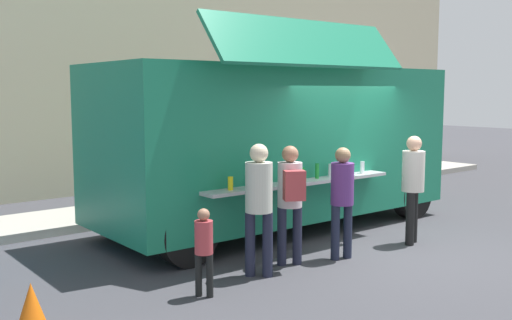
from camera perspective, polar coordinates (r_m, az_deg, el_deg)
The scene contains 9 objects.
ground_plane at distance 9.47m, azimuth 13.15°, elevation -8.27°, with size 60.00×60.00×0.00m, color #38383D.
food_truck_main at distance 10.36m, azimuth 2.07°, elevation 1.88°, with size 6.48×3.13×3.49m.
traffic_cone_orange at distance 6.36m, azimuth -20.92°, elevation -13.41°, with size 0.36×0.36×0.55m, color orange.
trash_bin at distance 14.63m, azimuth 6.47°, elevation -1.15°, with size 0.60×0.60×0.87m, color #2C5E39.
customer_front_ordering at distance 8.51m, azimuth 8.35°, elevation -3.16°, with size 0.33×0.33×1.62m.
customer_mid_with_backpack at distance 8.10m, azimuth 3.36°, elevation -3.20°, with size 0.47×0.54×1.67m.
customer_rear_waiting at distance 7.61m, azimuth 0.28°, elevation -3.69°, with size 0.36×0.36×1.75m.
customer_extra_browsing at distance 9.58m, azimuth 14.97°, elevation -1.86°, with size 0.35×0.35×1.72m.
child_near_queue at distance 6.97m, azimuth -5.08°, elevation -8.14°, with size 0.22×0.22×1.06m.
Camera 1 is at (-7.34, -5.47, 2.41)m, focal length 41.27 mm.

